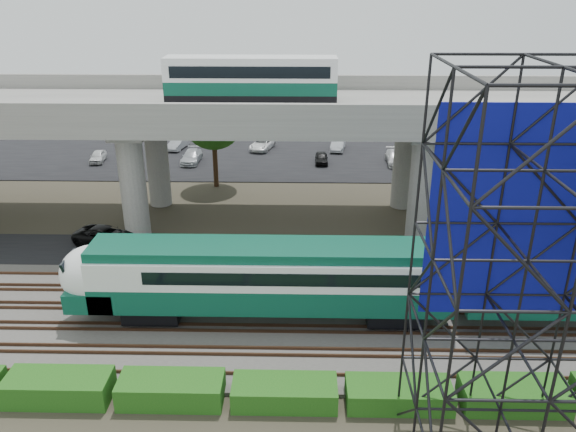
{
  "coord_description": "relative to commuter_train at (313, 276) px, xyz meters",
  "views": [
    {
      "loc": [
        1.59,
        -24.02,
        17.17
      ],
      "look_at": [
        0.92,
        6.0,
        4.62
      ],
      "focal_mm": 35.0,
      "sensor_mm": 36.0,
      "label": 1
    }
  ],
  "objects": [
    {
      "name": "ballast_bed",
      "position": [
        -2.33,
        0.0,
        -2.78
      ],
      "size": [
        90.0,
        12.0,
        0.2
      ],
      "primitive_type": "cube",
      "color": "slate",
      "rests_on": "ground"
    },
    {
      "name": "service_road",
      "position": [
        -2.33,
        8.5,
        -2.84
      ],
      "size": [
        90.0,
        5.0,
        0.08
      ],
      "primitive_type": "cube",
      "color": "black",
      "rests_on": "ground"
    },
    {
      "name": "trees",
      "position": [
        -7.0,
        14.17,
        2.69
      ],
      "size": [
        40.94,
        16.94,
        7.69
      ],
      "color": "#382314",
      "rests_on": "ground"
    },
    {
      "name": "suv",
      "position": [
        -14.21,
        9.33,
        -2.15
      ],
      "size": [
        5.12,
        3.4,
        1.31
      ],
      "primitive_type": "imported",
      "rotation": [
        0.0,
        0.0,
        1.29
      ],
      "color": "black",
      "rests_on": "service_road"
    },
    {
      "name": "parked_cars",
      "position": [
        -1.69,
        31.68,
        -2.2
      ],
      "size": [
        38.26,
        9.53,
        1.3
      ],
      "color": "silver",
      "rests_on": "parking_lot"
    },
    {
      "name": "rail_tracks",
      "position": [
        -2.33,
        -0.0,
        -2.6
      ],
      "size": [
        90.0,
        9.52,
        0.16
      ],
      "color": "#472D1E",
      "rests_on": "ballast_bed"
    },
    {
      "name": "ground",
      "position": [
        -2.33,
        -2.0,
        -2.88
      ],
      "size": [
        140.0,
        140.0,
        0.0
      ],
      "primitive_type": "plane",
      "color": "#474233",
      "rests_on": "ground"
    },
    {
      "name": "parking_lot",
      "position": [
        -2.33,
        32.0,
        -2.84
      ],
      "size": [
        90.0,
        18.0,
        0.08
      ],
      "primitive_type": "cube",
      "color": "black",
      "rests_on": "ground"
    },
    {
      "name": "overpass",
      "position": [
        -2.47,
        14.0,
        5.33
      ],
      "size": [
        80.0,
        12.0,
        12.4
      ],
      "color": "#9E9B93",
      "rests_on": "ground"
    },
    {
      "name": "commuter_train",
      "position": [
        0.0,
        0.0,
        0.0
      ],
      "size": [
        29.3,
        3.06,
        4.3
      ],
      "color": "black",
      "rests_on": "rail_tracks"
    },
    {
      "name": "scaffold_tower",
      "position": [
        8.03,
        -9.98,
        4.59
      ],
      "size": [
        9.36,
        6.36,
        15.0
      ],
      "color": "black",
      "rests_on": "ground"
    },
    {
      "name": "hedge_strip",
      "position": [
        -1.32,
        -6.3,
        -2.32
      ],
      "size": [
        34.6,
        1.8,
        1.2
      ],
      "color": "#164F12",
      "rests_on": "ground"
    },
    {
      "name": "harbor_water",
      "position": [
        -2.33,
        54.0,
        -2.87
      ],
      "size": [
        140.0,
        40.0,
        0.03
      ],
      "primitive_type": "cube",
      "color": "slate",
      "rests_on": "ground"
    }
  ]
}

